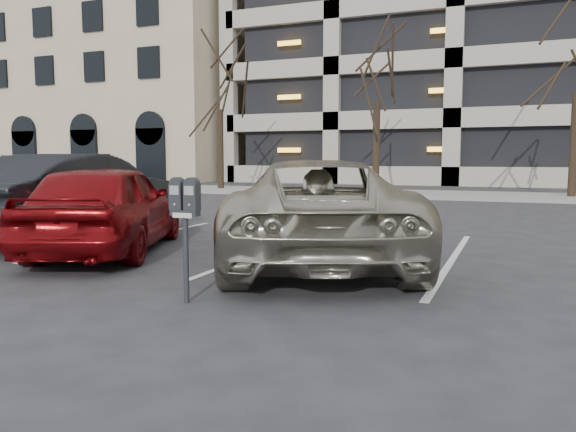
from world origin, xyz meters
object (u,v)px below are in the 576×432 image
at_px(parking_meter, 185,209).
at_px(car_silver, 15,196).
at_px(suv_silver, 316,211).
at_px(car_dark, 79,196).
at_px(tree_b, 378,46).
at_px(tree_a, 219,59).
at_px(car_red, 107,207).

bearing_deg(parking_meter, car_silver, 149.10).
height_order(suv_silver, car_dark, car_dark).
bearing_deg(car_silver, tree_b, -123.23).
xyz_separation_m(tree_a, suv_silver, (9.58, -14.45, -5.02)).
distance_m(tree_a, car_red, 17.05).
xyz_separation_m(tree_b, car_red, (-0.66, -15.01, -5.08)).
bearing_deg(tree_b, car_red, -92.50).
bearing_deg(tree_a, car_dark, -70.90).
xyz_separation_m(car_red, car_dark, (-1.50, 1.02, 0.06)).
bearing_deg(tree_a, parking_meter, -61.95).
bearing_deg(car_silver, parking_meter, 135.86).
relative_size(tree_a, tree_b, 0.99).
height_order(suv_silver, car_red, suv_silver).
bearing_deg(car_dark, tree_b, -100.36).
height_order(tree_a, parking_meter, tree_a).
bearing_deg(parking_meter, tree_b, 96.95).
height_order(car_red, car_dark, car_dark).
xyz_separation_m(suv_silver, car_silver, (-7.30, 1.34, -0.06)).
bearing_deg(car_red, car_dark, -56.82).
height_order(parking_meter, suv_silver, suv_silver).
bearing_deg(parking_meter, car_dark, 143.26).
bearing_deg(tree_b, car_dark, -98.76).
height_order(car_red, car_silver, car_red).
xyz_separation_m(tree_a, car_dark, (4.84, -13.99, -4.97)).
distance_m(car_dark, car_silver, 2.71).
height_order(suv_silver, car_silver, suv_silver).
distance_m(suv_silver, car_dark, 4.76).
xyz_separation_m(tree_a, tree_b, (7.00, 0.00, 0.04)).
distance_m(parking_meter, suv_silver, 2.78).
relative_size(car_red, car_dark, 0.89).
height_order(parking_meter, car_red, car_red).
xyz_separation_m(tree_b, suv_silver, (2.58, -14.45, -5.06)).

